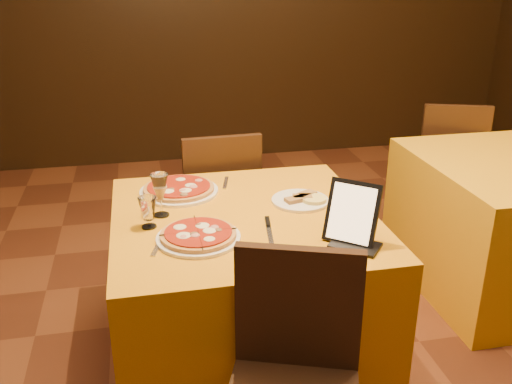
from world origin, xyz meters
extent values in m
cube|color=black|center=(0.00, 3.50, 1.40)|extent=(6.00, 0.01, 2.80)
cube|color=orange|center=(-0.12, 0.48, 0.38)|extent=(1.10, 1.10, 0.75)
cylinder|color=white|center=(-0.34, 0.29, 0.76)|extent=(0.33, 0.33, 0.01)
cylinder|color=#AD4C23|center=(-0.34, 0.29, 0.77)|extent=(0.29, 0.29, 0.02)
cylinder|color=white|center=(-0.37, 0.79, 0.76)|extent=(0.36, 0.36, 0.01)
cylinder|color=#AD4C23|center=(-0.37, 0.79, 0.77)|extent=(0.33, 0.33, 0.02)
cylinder|color=white|center=(0.15, 0.57, 0.76)|extent=(0.26, 0.26, 0.01)
cylinder|color=olive|center=(0.15, 0.57, 0.77)|extent=(0.16, 0.16, 0.02)
cube|color=black|center=(0.23, 0.16, 0.87)|extent=(0.22, 0.20, 0.24)
cube|color=silver|center=(-0.05, 0.30, 0.75)|extent=(0.05, 0.24, 0.01)
cube|color=silver|center=(-0.49, 0.27, 0.75)|extent=(0.06, 0.16, 0.01)
cube|color=#A2A3A9|center=(-0.14, 0.87, 0.75)|extent=(0.05, 0.16, 0.01)
camera|label=1|loc=(-0.52, -1.69, 1.75)|focal=40.00mm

